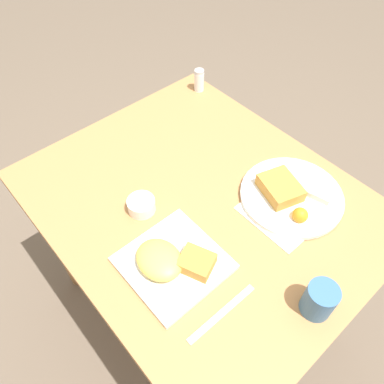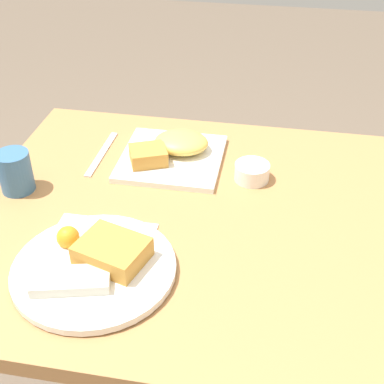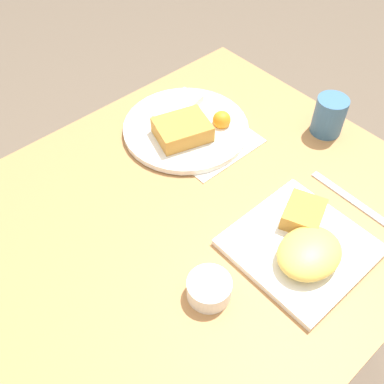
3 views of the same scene
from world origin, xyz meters
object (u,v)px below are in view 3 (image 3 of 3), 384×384
Objects in this scene: butter_knife at (353,200)px; coffee_mug at (329,116)px; sauce_ramekin at (209,288)px; plate_square_near at (304,244)px; plate_oval_far at (186,126)px.

coffee_mug is (0.14, 0.18, 0.04)m from butter_knife.
butter_knife is at bearing -6.51° from sauce_ramekin.
sauce_ramekin is at bearing 165.36° from plate_square_near.
coffee_mug is at bearing -37.01° from butter_knife.
coffee_mug is (0.31, 0.18, 0.03)m from plate_square_near.
butter_knife is (0.18, 0.01, -0.02)m from plate_square_near.
plate_square_near is at bearing -14.64° from sauce_ramekin.
butter_knife is (0.37, -0.04, -0.02)m from sauce_ramekin.
sauce_ramekin is (-0.20, 0.05, -0.00)m from plate_square_near.
plate_square_near is 0.20m from sauce_ramekin.
sauce_ramekin is at bearing 84.22° from butter_knife.
plate_oval_far is at bearing 17.46° from butter_knife.
coffee_mug reaches higher than plate_square_near.
coffee_mug is (0.25, -0.22, 0.03)m from plate_oval_far.
butter_knife is 0.23m from coffee_mug.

